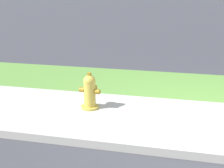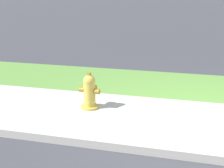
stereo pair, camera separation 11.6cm
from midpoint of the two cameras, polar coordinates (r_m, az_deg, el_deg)
name	(u,v)px [view 2 (the right image)]	position (r m, az deg, el deg)	size (l,w,h in m)	color
ground_plane	(202,124)	(5.22, 16.83, -7.08)	(120.00, 120.00, 0.00)	#38383D
sidewalk_pavement	(202,124)	(5.22, 16.84, -7.03)	(18.00, 2.04, 0.01)	#ADA89E
grass_verge	(201,86)	(7.11, 16.34, -0.42)	(18.00, 2.00, 0.01)	#568438
street_curb	(205,156)	(4.21, 17.37, -12.43)	(18.00, 0.16, 0.12)	#ADA89E
fire_hydrant_by_grass_verge	(90,92)	(5.54, -3.51, -1.39)	(0.40, 0.37, 0.67)	gold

